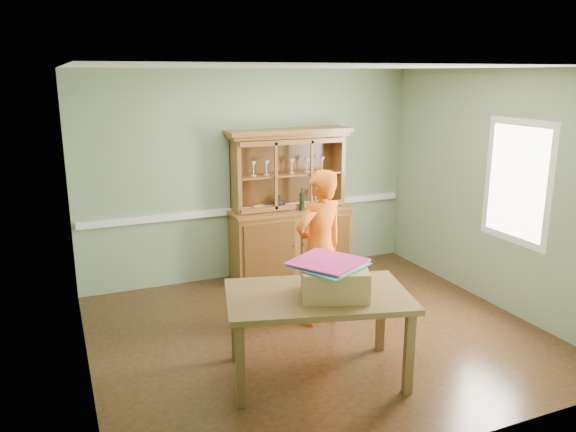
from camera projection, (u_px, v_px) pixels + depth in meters
name	position (u px, v px, depth m)	size (l,w,h in m)	color
floor	(317.00, 334.00, 5.86)	(4.50, 4.50, 0.00)	#4D2F18
ceiling	(321.00, 67.00, 5.19)	(4.50, 4.50, 0.00)	white
wall_back	(252.00, 175.00, 7.31)	(4.50, 4.50, 0.00)	gray
wall_left	(77.00, 233.00, 4.68)	(4.00, 4.00, 0.00)	gray
wall_right	(497.00, 190.00, 6.38)	(4.00, 4.00, 0.00)	gray
wall_front	(451.00, 273.00, 3.74)	(4.50, 4.50, 0.00)	gray
chair_rail	(253.00, 209.00, 7.40)	(4.41, 0.05, 0.08)	white
framed_map	(75.00, 202.00, 4.90)	(0.03, 0.60, 0.46)	#322214
window_panel	(517.00, 182.00, 6.07)	(0.03, 0.96, 1.36)	white
china_hutch	(290.00, 225.00, 7.45)	(1.66, 0.55, 1.95)	brown
dining_table	(318.00, 303.00, 4.89)	(1.77, 1.32, 0.79)	brown
cardboard_box	(334.00, 281.00, 4.78)	(0.55, 0.44, 0.26)	tan
kite_stack	(329.00, 263.00, 4.78)	(0.72, 0.72, 0.04)	green
person	(320.00, 248.00, 5.94)	(0.62, 0.40, 1.69)	#FF5F10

